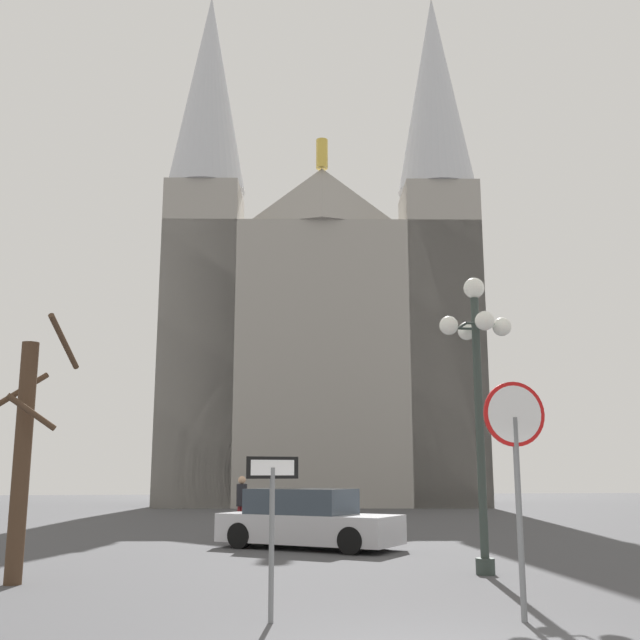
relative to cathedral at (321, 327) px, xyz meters
The scene contains 7 objects.
cathedral is the anchor object (origin of this frame).
stop_sign 36.32m from the cathedral, 92.99° to the right, with size 0.88×0.10×3.10m.
one_way_arrow_sign 36.51m from the cathedral, 98.29° to the right, with size 0.70×0.21×2.09m.
street_lamp 31.55m from the cathedral, 91.49° to the right, with size 1.48×1.48×5.75m.
bare_tree 33.47m from the cathedral, 106.59° to the right, with size 1.69×1.67×4.62m.
parked_car_near_silver 27.60m from the cathedral, 98.07° to the right, with size 4.74×4.07×1.47m.
pedestrian_walking 24.10m from the cathedral, 103.51° to the right, with size 0.32×0.32×1.78m.
Camera 1 is at (-2.32, -7.93, 1.89)m, focal length 42.55 mm.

